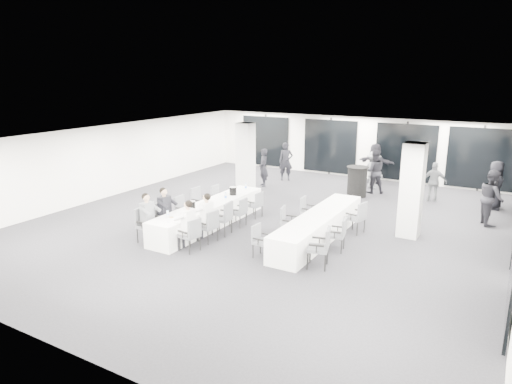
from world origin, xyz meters
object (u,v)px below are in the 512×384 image
standing_guest_e (496,182)px  chair_side_left_mid (287,221)px  chair_main_left_near (145,222)px  chair_main_right_far (256,203)px  banquet_table_main (210,215)px  chair_side_right_near (322,245)px  chair_main_left_second (162,216)px  standing_guest_f (375,161)px  chair_main_right_fourth (240,211)px  standing_guest_g (263,165)px  chair_side_left_far (307,209)px  chair_main_right_near (191,233)px  chair_side_right_mid (339,232)px  banquet_table_side (319,227)px  standing_guest_h (492,194)px  standing_guest_c (373,167)px  standing_guest_b (374,169)px  ice_bucket_near (192,205)px  standing_guest_a (286,159)px  chair_side_right_far (358,216)px  chair_main_left_fourth (199,201)px  chair_side_left_near (260,239)px  chair_main_left_mid (183,208)px  chair_main_right_second (210,224)px  chair_main_left_far (218,196)px  standing_guest_d (434,179)px  cocktail_table (357,181)px  chair_main_right_mid (224,216)px  ice_bucket_far (233,191)px

standing_guest_e → chair_side_left_mid: bearing=139.0°
chair_main_left_near → chair_main_right_far: size_ratio=1.13×
banquet_table_main → chair_side_right_near: chair_side_right_near is taller
chair_main_left_second → standing_guest_f: size_ratio=0.48×
chair_main_right_fourth → chair_main_left_second: bearing=135.2°
chair_main_right_fourth → standing_guest_g: size_ratio=0.49×
chair_main_right_far → chair_side_left_far: chair_side_left_far is taller
chair_main_left_near → chair_main_right_near: (1.67, 0.02, -0.03)m
chair_side_right_mid → banquet_table_side: bearing=44.1°
chair_main_left_second → standing_guest_h: (8.48, 5.90, 0.47)m
standing_guest_c → standing_guest_f: size_ratio=0.89×
standing_guest_b → chair_side_left_far: bearing=54.4°
ice_bucket_near → standing_guest_a: bearing=95.3°
chair_side_right_far → banquet_table_main: bearing=124.8°
chair_main_left_fourth → chair_side_left_near: size_ratio=1.17×
chair_main_left_mid → chair_main_right_second: chair_main_right_second is taller
chair_main_right_far → standing_guest_g: standing_guest_g is taller
chair_main_left_far → chair_side_left_far: 3.42m
chair_side_right_far → standing_guest_d: standing_guest_d is taller
chair_main_left_near → chair_side_left_far: 5.03m
standing_guest_a → standing_guest_f: size_ratio=0.97×
chair_main_right_near → chair_main_right_fourth: chair_main_right_near is taller
standing_guest_d → ice_bucket_near: (-5.70, -7.40, 0.03)m
chair_main_left_fourth → cocktail_table: bearing=146.8°
chair_main_left_second → standing_guest_f: 10.38m
standing_guest_d → standing_guest_f: bearing=-43.4°
chair_main_left_near → chair_main_right_second: (1.67, 0.86, -0.03)m
banquet_table_main → standing_guest_b: standing_guest_b is taller
chair_side_left_near → chair_side_left_mid: size_ratio=0.92×
chair_side_left_near → chair_main_right_mid: bearing=-115.9°
chair_side_left_mid → chair_main_left_near: bearing=-69.4°
chair_main_left_near → standing_guest_c: bearing=149.2°
chair_main_right_fourth → standing_guest_f: standing_guest_f is taller
chair_main_right_near → chair_side_left_mid: same height
chair_main_right_mid → chair_main_right_fourth: size_ratio=1.12×
chair_side_right_mid → standing_guest_c: bearing=-0.9°
chair_main_left_far → standing_guest_a: (0.03, 5.35, 0.47)m
chair_main_left_fourth → chair_side_right_near: (5.10, -1.81, 0.01)m
ice_bucket_far → chair_main_left_far: bearing=155.7°
chair_main_left_mid → chair_main_right_far: size_ratio=1.06×
chair_main_left_second → chair_main_right_mid: 1.88m
chair_side_right_near → standing_guest_e: size_ratio=0.53×
chair_main_left_second → chair_main_left_fourth: 1.86m
chair_main_left_near → chair_main_right_second: chair_main_left_near is taller
chair_main_left_near → ice_bucket_near: size_ratio=3.88×
chair_main_left_far → chair_main_right_second: 3.27m
chair_main_right_far → standing_guest_a: size_ratio=0.45×
banquet_table_main → standing_guest_b: (3.29, 6.72, 0.63)m
ice_bucket_far → chair_main_left_mid: bearing=-120.7°
standing_guest_b → chair_main_right_mid: bearing=43.3°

